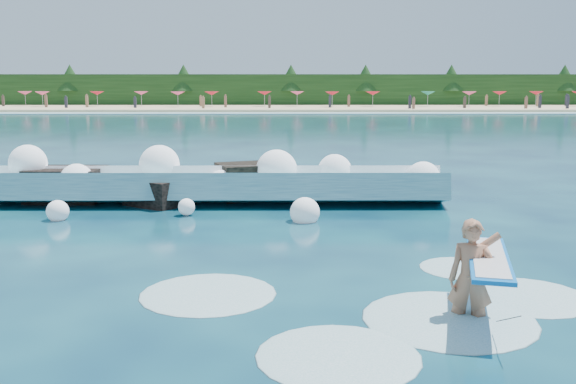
% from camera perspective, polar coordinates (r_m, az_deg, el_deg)
% --- Properties ---
extents(ground, '(200.00, 200.00, 0.00)m').
position_cam_1_polar(ground, '(13.01, -6.62, -6.71)').
color(ground, '#061D37').
rests_on(ground, ground).
extents(beach, '(140.00, 20.00, 0.40)m').
position_cam_1_polar(beach, '(90.48, -1.18, 7.46)').
color(beach, tan).
rests_on(beach, ground).
extents(wet_band, '(140.00, 5.00, 0.08)m').
position_cam_1_polar(wet_band, '(79.50, -1.31, 7.04)').
color(wet_band, silver).
rests_on(wet_band, ground).
extents(treeline, '(140.00, 4.00, 5.00)m').
position_cam_1_polar(treeline, '(100.42, -1.10, 8.99)').
color(treeline, black).
rests_on(treeline, ground).
extents(breaking_wave, '(16.09, 2.59, 1.39)m').
position_cam_1_polar(breaking_wave, '(20.19, -9.39, 0.50)').
color(breaking_wave, teal).
rests_on(breaking_wave, ground).
extents(rock_cluster, '(7.99, 3.25, 1.31)m').
position_cam_1_polar(rock_cluster, '(20.63, -12.14, 0.41)').
color(rock_cluster, black).
rests_on(rock_cluster, ground).
extents(surfer_with_board, '(1.29, 3.04, 1.91)m').
position_cam_1_polar(surfer_with_board, '(10.46, 16.29, -7.10)').
color(surfer_with_board, '#A76B4E').
rests_on(surfer_with_board, ground).
extents(wave_spray, '(15.40, 4.47, 1.92)m').
position_cam_1_polar(wave_spray, '(20.01, -9.03, 1.61)').
color(wave_spray, white).
rests_on(wave_spray, ground).
extents(surf_foam, '(9.26, 6.14, 0.14)m').
position_cam_1_polar(surf_foam, '(10.69, 10.54, -10.48)').
color(surf_foam, silver).
rests_on(surf_foam, ground).
extents(beach_umbrellas, '(112.97, 5.86, 0.50)m').
position_cam_1_polar(beach_umbrellas, '(91.99, -0.96, 8.77)').
color(beach_umbrellas, '#E1427A').
rests_on(beach_umbrellas, ground).
extents(beachgoers, '(109.47, 14.04, 1.92)m').
position_cam_1_polar(beachgoers, '(88.48, 2.47, 7.99)').
color(beachgoers, '#3F332D').
rests_on(beachgoers, ground).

